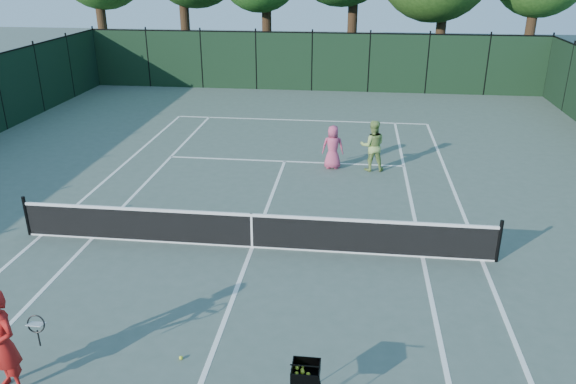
# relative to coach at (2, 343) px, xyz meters

# --- Properties ---
(ground) EXTENTS (90.00, 90.00, 0.00)m
(ground) POSITION_rel_coach_xyz_m (3.06, 5.30, -0.91)
(ground) COLOR #4A5A50
(ground) RESTS_ON ground
(sideline_doubles_left) EXTENTS (0.10, 23.77, 0.01)m
(sideline_doubles_left) POSITION_rel_coach_xyz_m (-2.43, 5.30, -0.90)
(sideline_doubles_left) COLOR white
(sideline_doubles_left) RESTS_ON ground
(sideline_doubles_right) EXTENTS (0.10, 23.77, 0.01)m
(sideline_doubles_right) POSITION_rel_coach_xyz_m (8.54, 5.30, -0.90)
(sideline_doubles_right) COLOR white
(sideline_doubles_right) RESTS_ON ground
(sideline_singles_left) EXTENTS (0.10, 23.77, 0.01)m
(sideline_singles_left) POSITION_rel_coach_xyz_m (-1.06, 5.30, -0.90)
(sideline_singles_left) COLOR white
(sideline_singles_left) RESTS_ON ground
(sideline_singles_right) EXTENTS (0.10, 23.77, 0.01)m
(sideline_singles_right) POSITION_rel_coach_xyz_m (7.17, 5.30, -0.90)
(sideline_singles_right) COLOR white
(sideline_singles_right) RESTS_ON ground
(baseline_far) EXTENTS (10.97, 0.10, 0.01)m
(baseline_far) POSITION_rel_coach_xyz_m (3.06, 17.19, -0.90)
(baseline_far) COLOR white
(baseline_far) RESTS_ON ground
(service_line_far) EXTENTS (8.23, 0.10, 0.01)m
(service_line_far) POSITION_rel_coach_xyz_m (3.06, 11.70, -0.90)
(service_line_far) COLOR white
(service_line_far) RESTS_ON ground
(center_service_line) EXTENTS (0.10, 12.80, 0.01)m
(center_service_line) POSITION_rel_coach_xyz_m (3.06, 5.30, -0.90)
(center_service_line) COLOR white
(center_service_line) RESTS_ON ground
(tennis_net) EXTENTS (11.69, 0.09, 1.06)m
(tennis_net) POSITION_rel_coach_xyz_m (3.06, 5.30, -0.43)
(tennis_net) COLOR black
(tennis_net) RESTS_ON ground
(fence_far) EXTENTS (24.00, 0.05, 3.00)m
(fence_far) POSITION_rel_coach_xyz_m (3.06, 23.30, 0.59)
(fence_far) COLOR black
(fence_far) RESTS_ON ground
(coach) EXTENTS (1.10, 0.67, 1.81)m
(coach) POSITION_rel_coach_xyz_m (0.00, 0.00, 0.00)
(coach) COLOR #B31714
(coach) RESTS_ON ground
(player_pink) EXTENTS (0.74, 0.49, 1.48)m
(player_pink) POSITION_rel_coach_xyz_m (4.74, 11.23, -0.17)
(player_pink) COLOR #C3456A
(player_pink) RESTS_ON ground
(player_green) EXTENTS (0.89, 0.73, 1.71)m
(player_green) POSITION_rel_coach_xyz_m (6.05, 11.19, -0.05)
(player_green) COLOR #90B058
(player_green) RESTS_ON ground
(ball_hopper) EXTENTS (0.51, 0.51, 0.83)m
(ball_hopper) POSITION_rel_coach_xyz_m (4.84, 0.12, -0.21)
(ball_hopper) COLOR black
(ball_hopper) RESTS_ON ground
(loose_ball_midcourt) EXTENTS (0.07, 0.07, 0.07)m
(loose_ball_midcourt) POSITION_rel_coach_xyz_m (2.55, 1.03, -0.87)
(loose_ball_midcourt) COLOR #D1E22E
(loose_ball_midcourt) RESTS_ON ground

